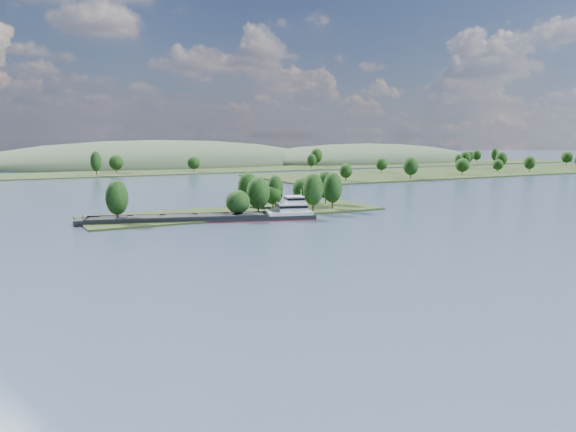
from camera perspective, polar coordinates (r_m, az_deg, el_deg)
ground at (r=135.86m, az=4.69°, el=-2.83°), size 1800.00×1800.00×0.00m
tree_island at (r=190.07m, az=-3.14°, el=1.59°), size 100.00×32.94×14.03m
right_bank at (r=421.89m, az=18.28°, el=4.39°), size 320.00×90.00×14.54m
back_shoreline at (r=401.04m, az=-16.27°, el=4.27°), size 900.00×60.00×16.70m
hill_east at (r=569.72m, az=7.85°, el=5.50°), size 260.00×140.00×36.00m
hill_west at (r=510.35m, az=-12.89°, el=5.07°), size 320.00×160.00×44.00m
cargo_barge at (r=173.17m, az=-7.29°, el=-0.08°), size 71.12×28.14×9.69m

